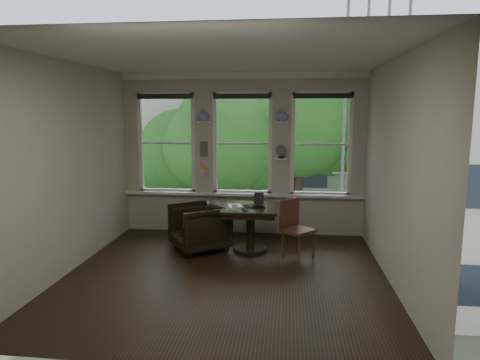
# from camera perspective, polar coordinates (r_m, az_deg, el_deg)

# --- Properties ---
(ground) EXTENTS (4.50, 4.50, 0.00)m
(ground) POSITION_cam_1_polar(r_m,az_deg,el_deg) (6.21, -1.94, -12.52)
(ground) COLOR black
(ground) RESTS_ON ground
(ceiling) EXTENTS (4.50, 4.50, 0.00)m
(ceiling) POSITION_cam_1_polar(r_m,az_deg,el_deg) (5.82, -2.10, 16.11)
(ceiling) COLOR silver
(ceiling) RESTS_ON ground
(wall_back) EXTENTS (4.50, 0.00, 4.50)m
(wall_back) POSITION_cam_1_polar(r_m,az_deg,el_deg) (8.05, 0.34, 3.46)
(wall_back) COLOR #BFB7A3
(wall_back) RESTS_ON ground
(wall_front) EXTENTS (4.50, 0.00, 4.50)m
(wall_front) POSITION_cam_1_polar(r_m,az_deg,el_deg) (3.65, -7.22, -3.41)
(wall_front) COLOR #BFB7A3
(wall_front) RESTS_ON ground
(wall_left) EXTENTS (0.00, 4.50, 4.50)m
(wall_left) POSITION_cam_1_polar(r_m,az_deg,el_deg) (6.55, -21.88, 1.52)
(wall_left) COLOR #BFB7A3
(wall_left) RESTS_ON ground
(wall_right) EXTENTS (0.00, 4.50, 4.50)m
(wall_right) POSITION_cam_1_polar(r_m,az_deg,el_deg) (5.93, 20.01, 0.91)
(wall_right) COLOR #BFB7A3
(wall_right) RESTS_ON ground
(window_left) EXTENTS (1.10, 0.12, 1.90)m
(window_left) POSITION_cam_1_polar(r_m,az_deg,el_deg) (8.31, -9.68, 4.89)
(window_left) COLOR white
(window_left) RESTS_ON ground
(window_center) EXTENTS (1.10, 0.12, 1.90)m
(window_center) POSITION_cam_1_polar(r_m,az_deg,el_deg) (8.03, 0.35, 4.88)
(window_center) COLOR white
(window_center) RESTS_ON ground
(window_right) EXTENTS (1.10, 0.12, 1.90)m
(window_right) POSITION_cam_1_polar(r_m,az_deg,el_deg) (8.01, 10.75, 4.71)
(window_right) COLOR white
(window_right) RESTS_ON ground
(shelf_left) EXTENTS (0.26, 0.16, 0.03)m
(shelf_left) POSITION_cam_1_polar(r_m,az_deg,el_deg) (8.02, -4.93, 7.70)
(shelf_left) COLOR white
(shelf_left) RESTS_ON ground
(shelf_right) EXTENTS (0.26, 0.16, 0.03)m
(shelf_right) POSITION_cam_1_polar(r_m,az_deg,el_deg) (7.87, 5.57, 7.67)
(shelf_right) COLOR white
(shelf_right) RESTS_ON ground
(intercom) EXTENTS (0.14, 0.06, 0.28)m
(intercom) POSITION_cam_1_polar(r_m,az_deg,el_deg) (8.08, -4.84, 4.16)
(intercom) COLOR #59544F
(intercom) RESTS_ON ground
(sticky_notes) EXTENTS (0.16, 0.01, 0.24)m
(sticky_notes) POSITION_cam_1_polar(r_m,az_deg,el_deg) (8.12, -4.80, 1.70)
(sticky_notes) COLOR pink
(sticky_notes) RESTS_ON ground
(desk_fan) EXTENTS (0.20, 0.20, 0.24)m
(desk_fan) POSITION_cam_1_polar(r_m,az_deg,el_deg) (7.88, 5.51, 3.52)
(desk_fan) COLOR #59544F
(desk_fan) RESTS_ON ground
(vase_left) EXTENTS (0.24, 0.24, 0.25)m
(vase_left) POSITION_cam_1_polar(r_m,az_deg,el_deg) (8.02, -4.94, 8.69)
(vase_left) COLOR white
(vase_left) RESTS_ON shelf_left
(vase_right) EXTENTS (0.24, 0.24, 0.25)m
(vase_right) POSITION_cam_1_polar(r_m,az_deg,el_deg) (7.87, 5.59, 8.68)
(vase_right) COLOR white
(vase_right) RESTS_ON shelf_right
(table) EXTENTS (0.90, 0.90, 0.75)m
(table) POSITION_cam_1_polar(r_m,az_deg,el_deg) (7.10, 1.41, -6.54)
(table) COLOR black
(table) RESTS_ON ground
(armchair_left) EXTENTS (1.17, 1.17, 0.78)m
(armchair_left) POSITION_cam_1_polar(r_m,az_deg,el_deg) (7.19, -5.46, -6.26)
(armchair_left) COLOR black
(armchair_left) RESTS_ON ground
(cushion_red) EXTENTS (0.45, 0.45, 0.06)m
(cushion_red) POSITION_cam_1_polar(r_m,az_deg,el_deg) (7.18, -5.47, -5.80)
(cushion_red) COLOR maroon
(cushion_red) RESTS_ON armchair_left
(side_chair_right) EXTENTS (0.59, 0.59, 0.92)m
(side_chair_right) POSITION_cam_1_polar(r_m,az_deg,el_deg) (6.80, 7.78, -6.59)
(side_chair_right) COLOR #462419
(side_chair_right) RESTS_ON ground
(laptop) EXTENTS (0.36, 0.26, 0.03)m
(laptop) POSITION_cam_1_polar(r_m,az_deg,el_deg) (6.97, 1.97, -3.56)
(laptop) COLOR black
(laptop) RESTS_ON table
(mug) EXTENTS (0.12, 0.12, 0.10)m
(mug) POSITION_cam_1_polar(r_m,az_deg,el_deg) (6.75, -0.68, -3.66)
(mug) COLOR white
(mug) RESTS_ON table
(drinking_glass) EXTENTS (0.15, 0.15, 0.09)m
(drinking_glass) POSITION_cam_1_polar(r_m,az_deg,el_deg) (6.71, 0.65, -3.75)
(drinking_glass) COLOR white
(drinking_glass) RESTS_ON table
(tablet) EXTENTS (0.16, 0.08, 0.22)m
(tablet) POSITION_cam_1_polar(r_m,az_deg,el_deg) (7.08, 2.54, -2.56)
(tablet) COLOR black
(tablet) RESTS_ON table
(papers) EXTENTS (0.29, 0.35, 0.00)m
(papers) POSITION_cam_1_polar(r_m,az_deg,el_deg) (7.08, -0.73, -3.44)
(papers) COLOR silver
(papers) RESTS_ON table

